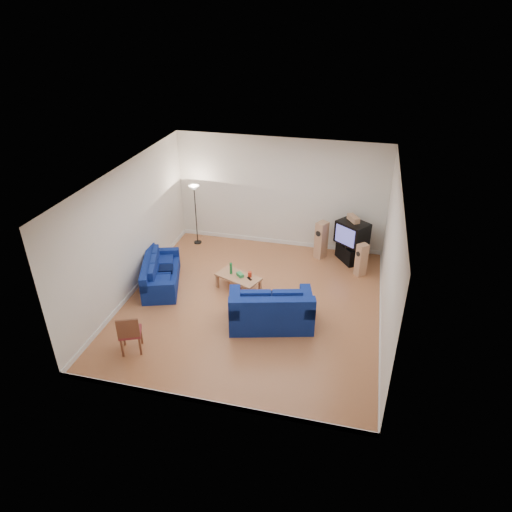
% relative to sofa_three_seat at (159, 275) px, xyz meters
% --- Properties ---
extents(room, '(6.01, 6.51, 3.21)m').
position_rel_sofa_three_seat_xyz_m(room, '(2.50, -0.28, 1.27)').
color(room, brown).
rests_on(room, ground).
extents(sofa_three_seat, '(1.39, 2.05, 0.73)m').
position_rel_sofa_three_seat_xyz_m(sofa_three_seat, '(0.00, 0.00, 0.00)').
color(sofa_three_seat, '#041560').
rests_on(sofa_three_seat, ground).
extents(sofa_loveseat, '(2.04, 1.46, 0.92)m').
position_rel_sofa_three_seat_xyz_m(sofa_loveseat, '(3.10, -0.96, 0.08)').
color(sofa_loveseat, '#041560').
rests_on(sofa_loveseat, ground).
extents(coffee_table, '(1.23, 0.93, 0.40)m').
position_rel_sofa_three_seat_xyz_m(coffee_table, '(2.02, 0.24, 0.08)').
color(coffee_table, tan).
rests_on(coffee_table, ground).
extents(bottle, '(0.08, 0.08, 0.30)m').
position_rel_sofa_three_seat_xyz_m(bottle, '(1.81, 0.32, 0.28)').
color(bottle, '#197233').
rests_on(bottle, coffee_table).
extents(tissue_box, '(0.22, 0.22, 0.08)m').
position_rel_sofa_three_seat_xyz_m(tissue_box, '(2.06, 0.25, 0.17)').
color(tissue_box, green).
rests_on(tissue_box, coffee_table).
extents(red_canister, '(0.10, 0.10, 0.13)m').
position_rel_sofa_three_seat_xyz_m(red_canister, '(2.30, 0.28, 0.20)').
color(red_canister, red).
rests_on(red_canister, coffee_table).
extents(remote, '(0.15, 0.15, 0.02)m').
position_rel_sofa_three_seat_xyz_m(remote, '(2.32, 0.18, 0.14)').
color(remote, black).
rests_on(remote, coffee_table).
extents(tv_stand, '(0.80, 0.89, 0.48)m').
position_rel_sofa_three_seat_xyz_m(tv_stand, '(4.61, 2.42, -0.03)').
color(tv_stand, black).
rests_on(tv_stand, ground).
extents(av_receiver, '(0.42, 0.47, 0.09)m').
position_rel_sofa_three_seat_xyz_m(av_receiver, '(4.62, 2.38, 0.25)').
color(av_receiver, black).
rests_on(av_receiver, tv_stand).
extents(television, '(0.99, 0.95, 0.62)m').
position_rel_sofa_three_seat_xyz_m(television, '(4.63, 2.38, 0.61)').
color(television, black).
rests_on(television, av_receiver).
extents(centre_speaker, '(0.37, 0.45, 0.15)m').
position_rel_sofa_three_seat_xyz_m(centre_speaker, '(4.62, 2.47, 0.99)').
color(centre_speaker, tan).
rests_on(centre_speaker, television).
extents(speaker_left, '(0.38, 0.40, 1.08)m').
position_rel_sofa_three_seat_xyz_m(speaker_left, '(3.81, 2.42, 0.27)').
color(speaker_left, tan).
rests_on(speaker_left, ground).
extents(speaker_right, '(0.34, 0.33, 0.90)m').
position_rel_sofa_three_seat_xyz_m(speaker_right, '(4.95, 1.71, 0.18)').
color(speaker_right, tan).
rests_on(speaker_right, ground).
extents(floor_lamp, '(0.31, 0.31, 1.81)m').
position_rel_sofa_three_seat_xyz_m(floor_lamp, '(0.13, 2.42, 1.23)').
color(floor_lamp, black).
rests_on(floor_lamp, ground).
extents(dining_chair, '(0.58, 0.58, 0.92)m').
position_rel_sofa_three_seat_xyz_m(dining_chair, '(0.52, -2.53, 0.24)').
color(dining_chair, brown).
rests_on(dining_chair, ground).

